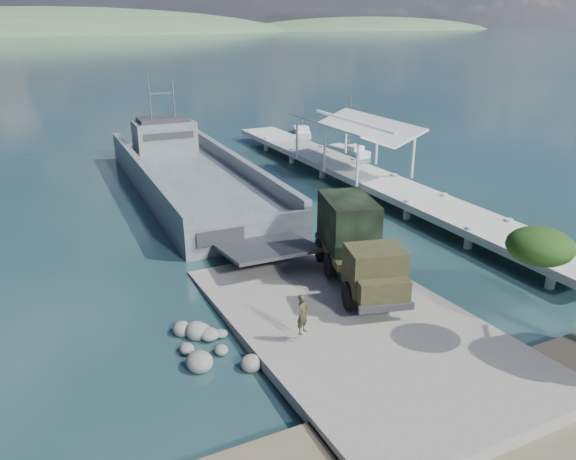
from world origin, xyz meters
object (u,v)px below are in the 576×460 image
(soldier, at_px, (303,322))
(sailboat_near, at_px, (350,151))
(military_truck, at_px, (356,244))
(pier, at_px, (358,166))
(sailboat_far, at_px, (302,132))
(landing_craft, at_px, (192,183))

(soldier, bearing_deg, sailboat_near, 23.51)
(military_truck, bearing_deg, pier, 72.01)
(pier, xyz_separation_m, soldier, (-15.88, -20.32, -0.22))
(sailboat_far, bearing_deg, soldier, -95.73)
(pier, bearing_deg, soldier, -128.01)
(landing_craft, xyz_separation_m, soldier, (-2.76, -24.39, 0.60))
(landing_craft, bearing_deg, sailboat_near, 19.16)
(sailboat_far, bearing_deg, pier, -83.21)
(sailboat_near, xyz_separation_m, sailboat_far, (0.22, 11.04, 0.03))
(pier, distance_m, sailboat_near, 11.27)
(sailboat_far, bearing_deg, landing_craft, -116.30)
(pier, distance_m, soldier, 25.78)
(soldier, distance_m, sailboat_near, 36.89)
(pier, height_order, military_truck, pier)
(pier, bearing_deg, landing_craft, 162.74)
(pier, height_order, sailboat_near, sailboat_near)
(military_truck, xyz_separation_m, sailboat_far, (16.28, 37.07, -2.08))
(pier, relative_size, landing_craft, 1.37)
(landing_craft, distance_m, military_truck, 20.50)
(pier, bearing_deg, military_truck, -123.40)
(landing_craft, bearing_deg, sailboat_far, 43.78)
(landing_craft, bearing_deg, soldier, -94.55)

